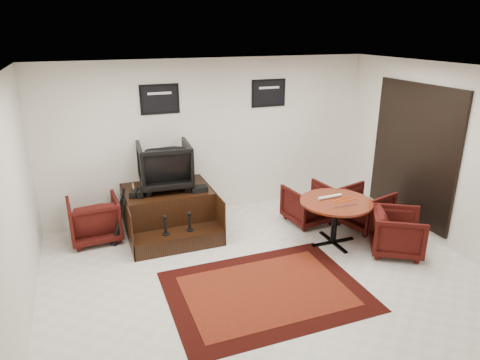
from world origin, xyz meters
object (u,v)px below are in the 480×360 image
shine_chair (165,163)px  armchair_side (94,217)px  table_chair_back (308,202)px  table_chair_corner (397,230)px  meeting_table (336,206)px  table_chair_window (365,206)px  shine_podium (169,212)px

shine_chair → armchair_side: (-1.20, -0.03, -0.78)m
armchair_side → table_chair_back: armchair_side is taller
table_chair_corner → armchair_side: bearing=95.8°
meeting_table → table_chair_window: 0.93m
table_chair_window → shine_podium: bearing=57.2°
shine_podium → armchair_side: bearing=174.3°
shine_chair → table_chair_corner: shine_chair is taller
meeting_table → table_chair_back: table_chair_back is taller
shine_chair → table_chair_window: bearing=163.6°
shine_podium → shine_chair: bearing=90.0°
shine_chair → armchair_side: shine_chair is taller
shine_podium → table_chair_window: (3.19, -1.02, 0.04)m
shine_podium → shine_chair: (0.00, 0.15, 0.83)m
shine_podium → table_chair_corner: size_ratio=1.97×
table_chair_back → shine_podium: bearing=-19.0°
armchair_side → shine_chair: bearing=178.1°
meeting_table → table_chair_back: 0.90m
shine_podium → table_chair_corner: bearing=-32.5°
armchair_side → meeting_table: bearing=154.1°
meeting_table → table_chair_corner: table_chair_corner is taller
shine_podium → table_chair_back: size_ratio=1.97×
shine_podium → meeting_table: size_ratio=1.32×
table_chair_window → table_chair_corner: 0.95m
shine_chair → table_chair_window: size_ratio=1.13×
meeting_table → table_chair_window: bearing=22.6°
armchair_side → meeting_table: armchair_side is taller
meeting_table → table_chair_back: bearing=89.4°
shine_podium → table_chair_back: bearing=-12.1°
shine_podium → table_chair_back: 2.43m
table_chair_back → table_chair_corner: size_ratio=1.00×
shine_chair → table_chair_corner: (3.09, -2.12, -0.79)m
shine_podium → armchair_side: 1.21m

